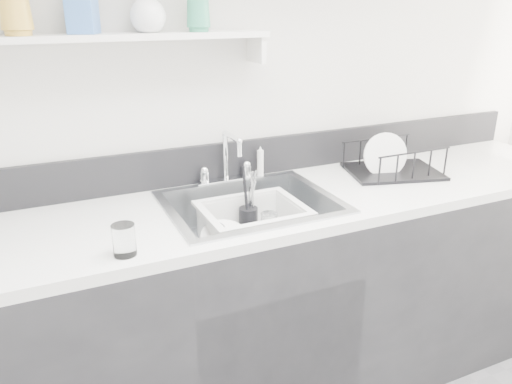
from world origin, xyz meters
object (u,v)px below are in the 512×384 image
wash_tub (253,225)px  dish_rack (394,158)px  counter_run (251,306)px  sink (251,224)px

wash_tub → dish_rack: (0.72, 0.07, 0.16)m
counter_run → wash_tub: (0.01, -0.01, 0.37)m
wash_tub → dish_rack: 0.74m
counter_run → wash_tub: size_ratio=8.31×
counter_run → sink: 0.37m
wash_tub → dish_rack: bearing=5.5°
sink → dish_rack: dish_rack is taller
counter_run → sink: (0.00, 0.00, 0.37)m
sink → wash_tub: 0.01m
sink → dish_rack: 0.74m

